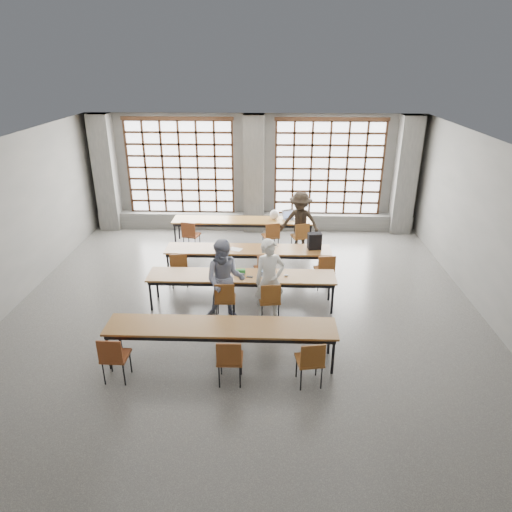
{
  "coord_description": "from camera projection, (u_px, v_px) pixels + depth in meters",
  "views": [
    {
      "loc": [
        0.55,
        -8.27,
        5.0
      ],
      "look_at": [
        0.24,
        0.4,
        1.2
      ],
      "focal_mm": 32.0,
      "sensor_mm": 36.0,
      "label": 1
    }
  ],
  "objects": [
    {
      "name": "wall_right",
      "position": [
        503.0,
        241.0,
        8.73
      ],
      "size": [
        0.0,
        11.0,
        11.0
      ],
      "primitive_type": "plane",
      "rotation": [
        1.57,
        0.0,
        -1.57
      ],
      "color": "#5E5E5B",
      "rests_on": "floor"
    },
    {
      "name": "column_left",
      "position": [
        106.0,
        173.0,
        13.82
      ],
      "size": [
        0.6,
        0.55,
        3.5
      ],
      "primitive_type": "cube",
      "color": "#575755",
      "rests_on": "floor"
    },
    {
      "name": "laptop_front",
      "position": [
        267.0,
        271.0,
        9.77
      ],
      "size": [
        0.39,
        0.33,
        0.26
      ],
      "color": "#B2B3B7",
      "rests_on": "desk_row_c"
    },
    {
      "name": "sill_ledge",
      "position": [
        254.0,
        221.0,
        14.35
      ],
      "size": [
        9.8,
        0.35,
        0.5
      ],
      "primitive_type": "cube",
      "color": "#575755",
      "rests_on": "floor"
    },
    {
      "name": "chair_near_mid",
      "position": [
        230.0,
        357.0,
        7.37
      ],
      "size": [
        0.43,
        0.43,
        0.88
      ],
      "color": "brown",
      "rests_on": "floor"
    },
    {
      "name": "laptop_back",
      "position": [
        289.0,
        217.0,
        13.04
      ],
      "size": [
        0.45,
        0.42,
        0.26
      ],
      "color": "#B1B1B6",
      "rests_on": "desk_row_a"
    },
    {
      "name": "phone",
      "position": [
        250.0,
        277.0,
        9.61
      ],
      "size": [
        0.14,
        0.09,
        0.01
      ],
      "primitive_type": "cube",
      "rotation": [
        0.0,
        0.0,
        -0.28
      ],
      "color": "black",
      "rests_on": "desk_row_c"
    },
    {
      "name": "chair_back_left",
      "position": [
        190.0,
        233.0,
        12.56
      ],
      "size": [
        0.5,
        0.51,
        0.88
      ],
      "color": "brown",
      "rests_on": "floor"
    },
    {
      "name": "red_pouch",
      "position": [
        115.0,
        354.0,
        7.52
      ],
      "size": [
        0.22,
        0.15,
        0.06
      ],
      "primitive_type": "cube",
      "rotation": [
        0.0,
        0.0,
        -0.38
      ],
      "color": "#AD1C15",
      "rests_on": "chair_near_left"
    },
    {
      "name": "desk_row_a",
      "position": [
        243.0,
        222.0,
        13.04
      ],
      "size": [
        4.0,
        0.7,
        0.73
      ],
      "color": "brown",
      "rests_on": "floor"
    },
    {
      "name": "chair_front_right",
      "position": [
        270.0,
        298.0,
        9.19
      ],
      "size": [
        0.48,
        0.48,
        0.88
      ],
      "color": "brown",
      "rests_on": "floor"
    },
    {
      "name": "plastic_bag",
      "position": [
        274.0,
        215.0,
        12.97
      ],
      "size": [
        0.32,
        0.3,
        0.29
      ],
      "primitive_type": "ellipsoid",
      "rotation": [
        0.0,
        0.0,
        0.42
      ],
      "color": "white",
      "rests_on": "desk_row_a"
    },
    {
      "name": "chair_near_right",
      "position": [
        311.0,
        359.0,
        7.33
      ],
      "size": [
        0.48,
        0.49,
        0.88
      ],
      "color": "brown",
      "rests_on": "floor"
    },
    {
      "name": "chair_mid_centre",
      "position": [
        265.0,
        267.0,
        10.53
      ],
      "size": [
        0.5,
        0.5,
        0.88
      ],
      "color": "maroon",
      "rests_on": "floor"
    },
    {
      "name": "student_female",
      "position": [
        225.0,
        280.0,
        9.21
      ],
      "size": [
        0.84,
        0.66,
        1.71
      ],
      "primitive_type": "imported",
      "rotation": [
        0.0,
        0.0,
        -0.01
      ],
      "color": "navy",
      "rests_on": "floor"
    },
    {
      "name": "chair_back_mid",
      "position": [
        271.0,
        234.0,
        12.49
      ],
      "size": [
        0.53,
        0.53,
        0.88
      ],
      "color": "brown",
      "rests_on": "floor"
    },
    {
      "name": "backpack",
      "position": [
        315.0,
        241.0,
        10.96
      ],
      "size": [
        0.35,
        0.25,
        0.4
      ],
      "primitive_type": "cube",
      "rotation": [
        0.0,
        0.0,
        0.15
      ],
      "color": "black",
      "rests_on": "desk_row_b"
    },
    {
      "name": "desk_row_b",
      "position": [
        248.0,
        251.0,
        11.07
      ],
      "size": [
        4.0,
        0.7,
        0.73
      ],
      "color": "brown",
      "rests_on": "floor"
    },
    {
      "name": "ceiling",
      "position": [
        242.0,
        147.0,
        8.19
      ],
      "size": [
        11.0,
        11.0,
        0.0
      ],
      "primitive_type": "plane",
      "rotation": [
        3.14,
        0.0,
        0.0
      ],
      "color": "silver",
      "rests_on": "floor"
    },
    {
      "name": "student_back",
      "position": [
        300.0,
        222.0,
        12.46
      ],
      "size": [
        1.22,
        0.89,
        1.69
      ],
      "primitive_type": "imported",
      "rotation": [
        0.0,
        0.0,
        -0.26
      ],
      "color": "black",
      "rests_on": "floor"
    },
    {
      "name": "desk_row_d",
      "position": [
        221.0,
        329.0,
        7.9
      ],
      "size": [
        4.0,
        0.7,
        0.73
      ],
      "color": "brown",
      "rests_on": "floor"
    },
    {
      "name": "chair_near_left",
      "position": [
        113.0,
        355.0,
        7.44
      ],
      "size": [
        0.43,
        0.43,
        0.88
      ],
      "color": "brown",
      "rests_on": "floor"
    },
    {
      "name": "green_box",
      "position": [
        239.0,
        271.0,
        9.77
      ],
      "size": [
        0.26,
        0.12,
        0.09
      ],
      "primitive_type": "cube",
      "rotation": [
        0.0,
        0.0,
        0.11
      ],
      "color": "#2B8534",
      "rests_on": "desk_row_c"
    },
    {
      "name": "chair_mid_left",
      "position": [
        179.0,
        266.0,
        10.6
      ],
      "size": [
        0.49,
        0.5,
        0.88
      ],
      "color": "brown",
      "rests_on": "floor"
    },
    {
      "name": "student_male",
      "position": [
        270.0,
        280.0,
        9.18
      ],
      "size": [
        0.74,
        0.6,
        1.74
      ],
      "primitive_type": "imported",
      "rotation": [
        0.0,
        0.0,
        0.34
      ],
      "color": "silver",
      "rests_on": "floor"
    },
    {
      "name": "window_right",
      "position": [
        329.0,
        169.0,
        13.72
      ],
      "size": [
        3.32,
        0.12,
        3.0
      ],
      "color": "white",
      "rests_on": "wall_back"
    },
    {
      "name": "chair_front_left",
      "position": [
        225.0,
        297.0,
        9.22
      ],
      "size": [
        0.44,
        0.44,
        0.88
      ],
      "color": "brown",
      "rests_on": "floor"
    },
    {
      "name": "chair_mid_right",
      "position": [
        325.0,
        268.0,
        10.49
      ],
      "size": [
        0.47,
        0.48,
        0.88
      ],
      "color": "brown",
      "rests_on": "floor"
    },
    {
      "name": "mouse",
      "position": [
        286.0,
        275.0,
        9.65
      ],
      "size": [
        0.11,
        0.08,
        0.04
      ],
      "primitive_type": "ellipsoid",
      "rotation": [
        0.0,
        0.0,
        0.22
      ],
      "color": "silver",
      "rests_on": "desk_row_c"
    },
    {
      "name": "desk_row_c",
      "position": [
        242.0,
        278.0,
        9.73
      ],
      "size": [
        4.0,
        0.7,
        0.73
      ],
      "color": "brown",
      "rests_on": "floor"
    },
    {
      "name": "wall_front",
      "position": [
        203.0,
        475.0,
        3.86
      ],
      "size": [
        10.0,
        0.0,
        10.0
      ],
      "primitive_type": "plane",
      "rotation": [
        -1.57,
        0.0,
        0.0
      ],
      "color": "#5E5E5B",
      "rests_on": "floor"
    },
    {
      "name": "window_left",
      "position": [
        180.0,
        168.0,
        13.87
      ],
      "size": [
        3.32,
        0.12,
        3.0
      ],
      "color": "white",
      "rests_on": "wall_back"
    },
    {
      "name": "paper_sheet_b",
      "position": [
        236.0,
        249.0,
        11.01
      ],
      "size": [
        0.36,
        0.31,
        0.0
      ],
      "primitive_type": "cube",
      "rotation": [
        0.0,
        0.0,
        -0.4
      ],
      "color": "white",
      "rests_on": "desk_row_b"
    },
    {
      "name": "column_right",
      "position": [
        405.0,
        176.0,
        13.52
      ],
      "size": [
        0.6,
        0.55,
        3.5
      ],
      "primitive_type": "cube",
      "color": "#575755",
      "rests_on": "floor"
    },
    {
      "name": "paper_sheet_a",
      "position": [
        224.0,
        247.0,
        11.11
      ],
      "size": [
        0.36,
        0.32,
        0.0
      ],
      "primitive_type": "cube",
      "rotation": [
        0.0,
        0.0,
        0.48
      ],
      "color": "white",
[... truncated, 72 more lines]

